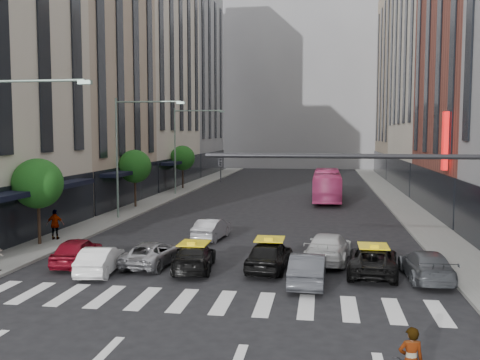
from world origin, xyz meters
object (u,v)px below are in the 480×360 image
at_px(taxi_left, 194,257).
at_px(pedestrian_far, 55,225).
at_px(taxi_center, 270,255).
at_px(streetlamp_far, 184,139).
at_px(streetlamp_near, 3,147).
at_px(car_red, 77,251).
at_px(car_white_front, 100,260).
at_px(bus, 327,185).
at_px(streetlamp_mid, 129,142).

distance_m(taxi_left, pedestrian_far, 11.16).
bearing_deg(taxi_center, streetlamp_far, -61.86).
relative_size(streetlamp_near, streetlamp_far, 1.00).
xyz_separation_m(car_red, taxi_center, (9.56, 0.36, 0.06)).
distance_m(car_white_front, bus, 30.51).
xyz_separation_m(car_red, pedestrian_far, (-3.86, 5.10, 0.36)).
relative_size(streetlamp_mid, streetlamp_far, 1.00).
height_order(streetlamp_mid, taxi_center, streetlamp_mid).
relative_size(taxi_left, pedestrian_far, 2.45).
bearing_deg(car_red, car_white_front, 136.82).
bearing_deg(car_red, bus, -120.37).
height_order(streetlamp_near, car_red, streetlamp_near).
bearing_deg(taxi_center, pedestrian_far, -13.42).
bearing_deg(taxi_center, streetlamp_near, 18.28).
height_order(car_white_front, bus, bus).
height_order(streetlamp_far, car_red, streetlamp_far).
bearing_deg(taxi_left, car_red, -7.85).
height_order(streetlamp_near, bus, streetlamp_near).
bearing_deg(car_white_front, car_red, -44.15).
xyz_separation_m(streetlamp_far, car_white_front, (4.20, -31.15, -5.26)).
distance_m(streetlamp_near, streetlamp_far, 32.00).
xyz_separation_m(streetlamp_far, bus, (14.82, -2.57, -4.39)).
xyz_separation_m(car_white_front, bus, (10.63, 28.59, 0.87)).
relative_size(streetlamp_mid, taxi_left, 2.03).
bearing_deg(streetlamp_near, car_red, 43.03).
height_order(streetlamp_mid, car_white_front, streetlamp_mid).
bearing_deg(car_red, streetlamp_near, 37.22).
height_order(bus, pedestrian_far, bus).
xyz_separation_m(streetlamp_mid, streetlamp_far, (0.00, 16.00, 0.00)).
relative_size(streetlamp_far, taxi_left, 2.03).
relative_size(taxi_left, taxi_center, 1.01).
bearing_deg(taxi_center, streetlamp_mid, -42.27).
relative_size(streetlamp_far, bus, 0.83).
distance_m(streetlamp_far, pedestrian_far, 25.19).
distance_m(streetlamp_mid, car_red, 14.92).
bearing_deg(taxi_left, car_white_front, 10.05).
distance_m(car_white_front, taxi_center, 7.94).
relative_size(car_white_front, taxi_center, 0.89).
xyz_separation_m(taxi_left, pedestrian_far, (-9.85, 5.23, 0.41)).
height_order(streetlamp_mid, streetlamp_far, same).
bearing_deg(taxi_left, streetlamp_far, -80.93).
height_order(streetlamp_near, streetlamp_mid, same).
bearing_deg(bus, pedestrian_far, 53.84).
xyz_separation_m(streetlamp_mid, taxi_left, (8.38, -13.90, -5.26)).
distance_m(streetlamp_near, streetlamp_mid, 16.00).
distance_m(streetlamp_mid, taxi_left, 17.06).
height_order(car_red, pedestrian_far, pedestrian_far).
bearing_deg(bus, taxi_center, 84.12).
xyz_separation_m(streetlamp_near, streetlamp_mid, (0.00, 16.00, 0.00)).
distance_m(streetlamp_near, taxi_center, 13.27).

